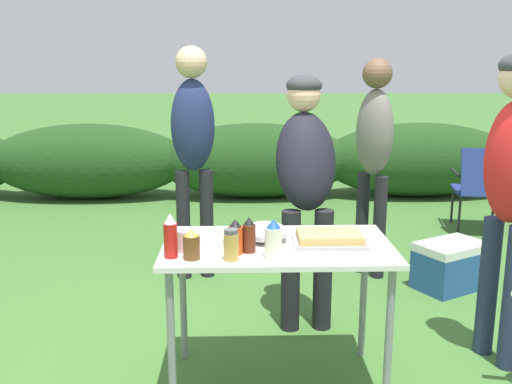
# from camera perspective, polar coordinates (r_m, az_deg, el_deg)

# --- Properties ---
(ground_plane) EXTENTS (60.00, 60.00, 0.00)m
(ground_plane) POSITION_cam_1_polar(r_m,az_deg,el_deg) (3.06, 2.04, -18.51)
(ground_plane) COLOR #3D6B2D
(shrub_hedge) EXTENTS (14.40, 0.90, 0.90)m
(shrub_hedge) POSITION_cam_1_polar(r_m,az_deg,el_deg) (6.90, -0.10, 3.17)
(shrub_hedge) COLOR #1E4219
(shrub_hedge) RESTS_ON ground
(folding_table) EXTENTS (1.10, 0.64, 0.74)m
(folding_table) POSITION_cam_1_polar(r_m,az_deg,el_deg) (2.78, 2.14, -6.72)
(folding_table) COLOR silver
(folding_table) RESTS_ON ground
(food_tray) EXTENTS (0.35, 0.24, 0.06)m
(food_tray) POSITION_cam_1_polar(r_m,az_deg,el_deg) (2.78, 7.34, -4.59)
(food_tray) COLOR #9E9EA3
(food_tray) RESTS_ON folding_table
(plate_stack) EXTENTS (0.20, 0.20, 0.03)m
(plate_stack) POSITION_cam_1_polar(r_m,az_deg,el_deg) (2.81, -3.92, -4.52)
(plate_stack) COLOR white
(plate_stack) RESTS_ON folding_table
(mixing_bowl) EXTENTS (0.22, 0.22, 0.09)m
(mixing_bowl) POSITION_cam_1_polar(r_m,az_deg,el_deg) (2.79, 0.94, -3.99)
(mixing_bowl) COLOR silver
(mixing_bowl) RESTS_ON folding_table
(paper_cup_stack) EXTENTS (0.08, 0.08, 0.10)m
(paper_cup_stack) POSITION_cam_1_polar(r_m,az_deg,el_deg) (2.64, -7.03, -4.90)
(paper_cup_stack) COLOR white
(paper_cup_stack) RESTS_ON folding_table
(bbq_sauce_bottle) EXTENTS (0.06, 0.06, 0.17)m
(bbq_sauce_bottle) POSITION_cam_1_polar(r_m,az_deg,el_deg) (2.61, -0.70, -4.38)
(bbq_sauce_bottle) COLOR #562314
(bbq_sauce_bottle) RESTS_ON folding_table
(mayo_bottle) EXTENTS (0.08, 0.08, 0.18)m
(mayo_bottle) POSITION_cam_1_polar(r_m,az_deg,el_deg) (2.53, 1.75, -4.80)
(mayo_bottle) COLOR silver
(mayo_bottle) RESTS_ON folding_table
(spice_jar) EXTENTS (0.07, 0.07, 0.14)m
(spice_jar) POSITION_cam_1_polar(r_m,az_deg,el_deg) (2.51, -2.52, -5.33)
(spice_jar) COLOR #B2893D
(spice_jar) RESTS_ON folding_table
(hot_sauce_bottle) EXTENTS (0.07, 0.07, 0.16)m
(hot_sauce_bottle) POSITION_cam_1_polar(r_m,az_deg,el_deg) (2.59, -2.08, -4.56)
(hot_sauce_bottle) COLOR #CC4214
(hot_sauce_bottle) RESTS_ON folding_table
(beer_bottle) EXTENTS (0.08, 0.08, 0.14)m
(beer_bottle) POSITION_cam_1_polar(r_m,az_deg,el_deg) (2.54, -6.46, -5.27)
(beer_bottle) COLOR brown
(beer_bottle) RESTS_ON folding_table
(ketchup_bottle) EXTENTS (0.06, 0.06, 0.20)m
(ketchup_bottle) POSITION_cam_1_polar(r_m,az_deg,el_deg) (2.57, -8.54, -4.45)
(ketchup_bottle) COLOR red
(ketchup_bottle) RESTS_ON folding_table
(standing_person_in_navy_coat) EXTENTS (0.38, 0.48, 1.52)m
(standing_person_in_navy_coat) POSITION_cam_1_polar(r_m,az_deg,el_deg) (3.42, 4.99, 1.86)
(standing_person_in_navy_coat) COLOR black
(standing_person_in_navy_coat) RESTS_ON ground
(standing_person_in_gray_fleece) EXTENTS (0.33, 0.39, 1.64)m
(standing_person_in_gray_fleece) POSITION_cam_1_polar(r_m,az_deg,el_deg) (3.19, 24.22, 1.72)
(standing_person_in_gray_fleece) COLOR #232D4C
(standing_person_in_gray_fleece) RESTS_ON ground
(standing_person_in_red_jacket) EXTENTS (0.36, 0.37, 1.63)m
(standing_person_in_red_jacket) POSITION_cam_1_polar(r_m,az_deg,el_deg) (4.30, 11.74, 4.65)
(standing_person_in_red_jacket) COLOR black
(standing_person_in_red_jacket) RESTS_ON ground
(standing_person_in_dark_puffer) EXTENTS (0.35, 0.28, 1.72)m
(standing_person_in_dark_puffer) POSITION_cam_1_polar(r_m,az_deg,el_deg) (4.18, -6.31, 5.34)
(standing_person_in_dark_puffer) COLOR black
(standing_person_in_dark_puffer) RESTS_ON ground
(camp_chair_green_behind_table) EXTENTS (0.57, 0.67, 0.83)m
(camp_chair_green_behind_table) POSITION_cam_1_polar(r_m,az_deg,el_deg) (5.83, 21.65, 0.70)
(camp_chair_green_behind_table) COLOR navy
(camp_chair_green_behind_table) RESTS_ON ground
(cooler_box) EXTENTS (0.57, 0.51, 0.34)m
(cooler_box) POSITION_cam_1_polar(r_m,az_deg,el_deg) (4.37, 18.85, -6.96)
(cooler_box) COLOR #234C93
(cooler_box) RESTS_ON ground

